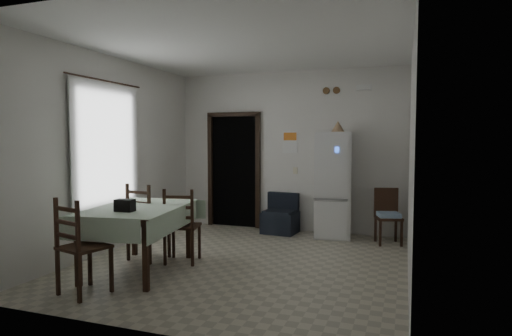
{
  "coord_description": "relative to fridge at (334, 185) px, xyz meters",
  "views": [
    {
      "loc": [
        2.04,
        -5.32,
        1.65
      ],
      "look_at": [
        0.0,
        0.5,
        1.25
      ],
      "focal_mm": 30.0,
      "sensor_mm": 36.0,
      "label": 1
    }
  ],
  "objects": [
    {
      "name": "ground",
      "position": [
        -0.9,
        -1.93,
        -0.89
      ],
      "size": [
        4.5,
        4.5,
        0.0
      ],
      "primitive_type": "plane",
      "color": "#A9A28A",
      "rests_on": "ground"
    },
    {
      "name": "ceiling",
      "position": [
        -0.9,
        -1.93,
        2.01
      ],
      "size": [
        4.2,
        4.5,
        0.02
      ],
      "primitive_type": null,
      "color": "white",
      "rests_on": "ground"
    },
    {
      "name": "wall_back",
      "position": [
        -0.9,
        0.32,
        0.56
      ],
      "size": [
        4.2,
        0.02,
        2.9
      ],
      "primitive_type": null,
      "color": "silver",
      "rests_on": "ground"
    },
    {
      "name": "wall_front",
      "position": [
        -0.9,
        -4.18,
        0.56
      ],
      "size": [
        4.2,
        0.02,
        2.9
      ],
      "primitive_type": null,
      "color": "silver",
      "rests_on": "ground"
    },
    {
      "name": "wall_left",
      "position": [
        -3.0,
        -1.93,
        0.56
      ],
      "size": [
        0.02,
        4.5,
        2.9
      ],
      "primitive_type": null,
      "color": "silver",
      "rests_on": "ground"
    },
    {
      "name": "wall_right",
      "position": [
        1.2,
        -1.93,
        0.56
      ],
      "size": [
        0.02,
        4.5,
        2.9
      ],
      "primitive_type": null,
      "color": "silver",
      "rests_on": "ground"
    },
    {
      "name": "doorway",
      "position": [
        -1.95,
        0.52,
        0.17
      ],
      "size": [
        1.06,
        0.52,
        2.22
      ],
      "color": "black",
      "rests_on": "ground"
    },
    {
      "name": "window_recess",
      "position": [
        -3.05,
        -2.13,
        0.66
      ],
      "size": [
        0.1,
        1.2,
        1.6
      ],
      "primitive_type": "cube",
      "color": "silver",
      "rests_on": "ground"
    },
    {
      "name": "curtain",
      "position": [
        -2.94,
        -2.13,
        0.66
      ],
      "size": [
        0.02,
        1.45,
        1.85
      ],
      "primitive_type": "cube",
      "color": "silver",
      "rests_on": "ground"
    },
    {
      "name": "curtain_rod",
      "position": [
        -2.93,
        -2.13,
        1.61
      ],
      "size": [
        0.02,
        1.6,
        0.02
      ],
      "primitive_type": "cylinder",
      "rotation": [
        1.57,
        0.0,
        0.0
      ],
      "color": "black",
      "rests_on": "ground"
    },
    {
      "name": "calendar",
      "position": [
        -0.85,
        0.31,
        0.73
      ],
      "size": [
        0.28,
        0.02,
        0.4
      ],
      "primitive_type": "cube",
      "color": "white",
      "rests_on": "ground"
    },
    {
      "name": "calendar_image",
      "position": [
        -0.85,
        0.3,
        0.83
      ],
      "size": [
        0.24,
        0.01,
        0.14
      ],
      "primitive_type": "cube",
      "color": "orange",
      "rests_on": "ground"
    },
    {
      "name": "light_switch",
      "position": [
        -0.75,
        0.31,
        0.21
      ],
      "size": [
        0.08,
        0.02,
        0.12
      ],
      "primitive_type": "cube",
      "color": "beige",
      "rests_on": "ground"
    },
    {
      "name": "vent_left",
      "position": [
        -0.2,
        0.31,
        1.63
      ],
      "size": [
        0.12,
        0.03,
        0.12
      ],
      "primitive_type": "cylinder",
      "rotation": [
        1.57,
        0.0,
        0.0
      ],
      "color": "brown",
      "rests_on": "ground"
    },
    {
      "name": "vent_right",
      "position": [
        -0.02,
        0.31,
        1.63
      ],
      "size": [
        0.12,
        0.03,
        0.12
      ],
      "primitive_type": "cylinder",
      "rotation": [
        1.57,
        0.0,
        0.0
      ],
      "color": "brown",
      "rests_on": "ground"
    },
    {
      "name": "emergency_light",
      "position": [
        0.45,
        0.28,
        1.66
      ],
      "size": [
        0.25,
        0.07,
        0.09
      ],
      "primitive_type": "cube",
      "color": "white",
      "rests_on": "ground"
    },
    {
      "name": "fridge",
      "position": [
        0.0,
        0.0,
        0.0
      ],
      "size": [
        0.64,
        0.64,
        1.79
      ],
      "primitive_type": null,
      "rotation": [
        0.0,
        0.0,
        0.12
      ],
      "color": "silver",
      "rests_on": "ground"
    },
    {
      "name": "tan_cone",
      "position": [
        0.05,
        0.03,
        0.99
      ],
      "size": [
        0.24,
        0.24,
        0.18
      ],
      "primitive_type": "cone",
      "rotation": [
        0.0,
        0.0,
        -0.07
      ],
      "color": "tan",
      "rests_on": "fridge"
    },
    {
      "name": "navy_seat",
      "position": [
        -0.94,
        0.0,
        -0.54
      ],
      "size": [
        0.63,
        0.61,
        0.7
      ],
      "primitive_type": null,
      "rotation": [
        0.0,
        0.0,
        -0.09
      ],
      "color": "black",
      "rests_on": "ground"
    },
    {
      "name": "corner_chair",
      "position": [
        0.91,
        -0.21,
        -0.45
      ],
      "size": [
        0.47,
        0.47,
        0.88
      ],
      "primitive_type": null,
      "rotation": [
        0.0,
        0.0,
        0.29
      ],
      "color": "black",
      "rests_on": "ground"
    },
    {
      "name": "dining_table",
      "position": [
        -2.01,
        -2.72,
        -0.49
      ],
      "size": [
        1.25,
        1.7,
        0.82
      ],
      "primitive_type": null,
      "rotation": [
        0.0,
        0.0,
        0.15
      ],
      "color": "#AEC6A9",
      "rests_on": "ground"
    },
    {
      "name": "black_bag",
      "position": [
        -1.96,
        -3.07,
        -0.01
      ],
      "size": [
        0.23,
        0.14,
        0.14
      ],
      "primitive_type": "cube",
      "rotation": [
        0.0,
        0.0,
        0.06
      ],
      "color": "black",
      "rests_on": "dining_table"
    },
    {
      "name": "dining_chair_far_left",
      "position": [
        -2.2,
        -2.21,
        -0.36
      ],
      "size": [
        0.52,
        0.52,
        1.06
      ],
      "primitive_type": null,
      "rotation": [
        0.0,
        0.0,
        2.97
      ],
      "color": "black",
      "rests_on": "ground"
    },
    {
      "name": "dining_chair_far_right",
      "position": [
        -1.69,
        -2.18,
        -0.39
      ],
      "size": [
        0.52,
        0.52,
        1.01
      ],
      "primitive_type": null,
      "rotation": [
        0.0,
        0.0,
        3.36
      ],
      "color": "black",
      "rests_on": "ground"
    },
    {
      "name": "dining_chair_near_head",
      "position": [
        -2.09,
        -3.6,
        -0.37
      ],
      "size": [
        0.55,
        0.55,
        1.05
      ],
      "primitive_type": null,
      "rotation": [
        0.0,
        0.0,
        2.88
      ],
      "color": "black",
      "rests_on": "ground"
    }
  ]
}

